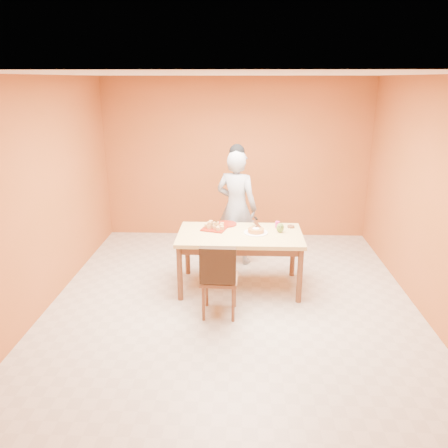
{
  "coord_description": "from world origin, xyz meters",
  "views": [
    {
      "loc": [
        0.1,
        -4.88,
        2.66
      ],
      "look_at": [
        -0.12,
        0.3,
        0.92
      ],
      "focal_mm": 35.0,
      "sensor_mm": 36.0,
      "label": 1
    }
  ],
  "objects_px": {
    "dining_chair": "(219,278)",
    "person": "(237,208)",
    "sponge_cake": "(256,230)",
    "dining_table": "(240,240)",
    "pastry_platter": "(215,228)",
    "egg_ornament": "(280,228)",
    "checker_tin": "(291,227)",
    "magenta_glass": "(277,225)",
    "red_dinner_plate": "(226,224)"
  },
  "relations": [
    {
      "from": "red_dinner_plate",
      "to": "sponge_cake",
      "type": "bearing_deg",
      "value": -39.96
    },
    {
      "from": "egg_ornament",
      "to": "red_dinner_plate",
      "type": "bearing_deg",
      "value": 146.99
    },
    {
      "from": "red_dinner_plate",
      "to": "magenta_glass",
      "type": "distance_m",
      "value": 0.69
    },
    {
      "from": "dining_table",
      "to": "pastry_platter",
      "type": "bearing_deg",
      "value": 154.1
    },
    {
      "from": "pastry_platter",
      "to": "red_dinner_plate",
      "type": "distance_m",
      "value": 0.24
    },
    {
      "from": "pastry_platter",
      "to": "magenta_glass",
      "type": "height_order",
      "value": "magenta_glass"
    },
    {
      "from": "pastry_platter",
      "to": "sponge_cake",
      "type": "distance_m",
      "value": 0.56
    },
    {
      "from": "dining_chair",
      "to": "person",
      "type": "relative_size",
      "value": 0.54
    },
    {
      "from": "red_dinner_plate",
      "to": "dining_chair",
      "type": "bearing_deg",
      "value": -92.26
    },
    {
      "from": "magenta_glass",
      "to": "checker_tin",
      "type": "relative_size",
      "value": 0.95
    },
    {
      "from": "dining_table",
      "to": "checker_tin",
      "type": "height_order",
      "value": "checker_tin"
    },
    {
      "from": "person",
      "to": "sponge_cake",
      "type": "xyz_separation_m",
      "value": [
        0.26,
        -0.85,
        -0.06
      ]
    },
    {
      "from": "person",
      "to": "egg_ornament",
      "type": "relative_size",
      "value": 13.53
    },
    {
      "from": "dining_table",
      "to": "person",
      "type": "bearing_deg",
      "value": 93.89
    },
    {
      "from": "egg_ornament",
      "to": "person",
      "type": "bearing_deg",
      "value": 114.66
    },
    {
      "from": "person",
      "to": "sponge_cake",
      "type": "height_order",
      "value": "person"
    },
    {
      "from": "sponge_cake",
      "to": "egg_ornament",
      "type": "distance_m",
      "value": 0.32
    },
    {
      "from": "sponge_cake",
      "to": "checker_tin",
      "type": "bearing_deg",
      "value": 27.05
    },
    {
      "from": "pastry_platter",
      "to": "magenta_glass",
      "type": "relative_size",
      "value": 3.44
    },
    {
      "from": "sponge_cake",
      "to": "checker_tin",
      "type": "height_order",
      "value": "sponge_cake"
    },
    {
      "from": "dining_table",
      "to": "pastry_platter",
      "type": "height_order",
      "value": "pastry_platter"
    },
    {
      "from": "dining_chair",
      "to": "egg_ornament",
      "type": "xyz_separation_m",
      "value": [
        0.75,
        0.79,
        0.35
      ]
    },
    {
      "from": "sponge_cake",
      "to": "dining_chair",
      "type": "bearing_deg",
      "value": -120.07
    },
    {
      "from": "dining_chair",
      "to": "sponge_cake",
      "type": "distance_m",
      "value": 0.92
    },
    {
      "from": "red_dinner_plate",
      "to": "checker_tin",
      "type": "height_order",
      "value": "checker_tin"
    },
    {
      "from": "person",
      "to": "checker_tin",
      "type": "height_order",
      "value": "person"
    },
    {
      "from": "pastry_platter",
      "to": "sponge_cake",
      "type": "relative_size",
      "value": 1.45
    },
    {
      "from": "pastry_platter",
      "to": "magenta_glass",
      "type": "xyz_separation_m",
      "value": [
        0.83,
        0.08,
        0.04
      ]
    },
    {
      "from": "person",
      "to": "red_dinner_plate",
      "type": "distance_m",
      "value": 0.54
    },
    {
      "from": "dining_table",
      "to": "red_dinner_plate",
      "type": "bearing_deg",
      "value": 118.26
    },
    {
      "from": "egg_ornament",
      "to": "checker_tin",
      "type": "xyz_separation_m",
      "value": [
        0.16,
        0.2,
        -0.05
      ]
    },
    {
      "from": "dining_table",
      "to": "egg_ornament",
      "type": "distance_m",
      "value": 0.55
    },
    {
      "from": "dining_chair",
      "to": "person",
      "type": "bearing_deg",
      "value": 85.59
    },
    {
      "from": "sponge_cake",
      "to": "magenta_glass",
      "type": "distance_m",
      "value": 0.37
    },
    {
      "from": "dining_table",
      "to": "magenta_glass",
      "type": "height_order",
      "value": "magenta_glass"
    },
    {
      "from": "red_dinner_plate",
      "to": "checker_tin",
      "type": "relative_size",
      "value": 3.02
    },
    {
      "from": "red_dinner_plate",
      "to": "egg_ornament",
      "type": "height_order",
      "value": "egg_ornament"
    },
    {
      "from": "dining_chair",
      "to": "magenta_glass",
      "type": "bearing_deg",
      "value": 54.95
    },
    {
      "from": "person",
      "to": "egg_ornament",
      "type": "height_order",
      "value": "person"
    },
    {
      "from": "egg_ornament",
      "to": "checker_tin",
      "type": "relative_size",
      "value": 1.36
    },
    {
      "from": "pastry_platter",
      "to": "checker_tin",
      "type": "distance_m",
      "value": 1.02
    },
    {
      "from": "dining_table",
      "to": "egg_ornament",
      "type": "bearing_deg",
      "value": 7.14
    },
    {
      "from": "egg_ornament",
      "to": "dining_table",
      "type": "bearing_deg",
      "value": 176.12
    },
    {
      "from": "pastry_platter",
      "to": "red_dinner_plate",
      "type": "bearing_deg",
      "value": 51.21
    },
    {
      "from": "dining_table",
      "to": "sponge_cake",
      "type": "bearing_deg",
      "value": 5.98
    },
    {
      "from": "checker_tin",
      "to": "person",
      "type": "bearing_deg",
      "value": 140.74
    },
    {
      "from": "pastry_platter",
      "to": "egg_ornament",
      "type": "height_order",
      "value": "egg_ornament"
    },
    {
      "from": "magenta_glass",
      "to": "person",
      "type": "bearing_deg",
      "value": 131.69
    },
    {
      "from": "person",
      "to": "red_dinner_plate",
      "type": "height_order",
      "value": "person"
    },
    {
      "from": "dining_chair",
      "to": "red_dinner_plate",
      "type": "xyz_separation_m",
      "value": [
        0.04,
        1.08,
        0.29
      ]
    }
  ]
}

